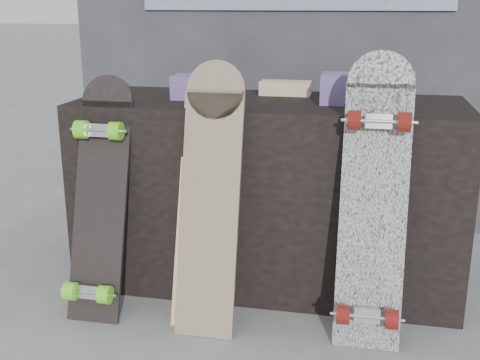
% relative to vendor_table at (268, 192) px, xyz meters
% --- Properties ---
extents(ground, '(60.00, 60.00, 0.00)m').
position_rel_vendor_table_xyz_m(ground, '(0.00, -0.50, -0.40)').
color(ground, slate).
rests_on(ground, ground).
extents(vendor_table, '(1.60, 0.60, 0.80)m').
position_rel_vendor_table_xyz_m(vendor_table, '(0.00, 0.00, 0.00)').
color(vendor_table, black).
rests_on(vendor_table, ground).
extents(booth, '(2.40, 0.22, 2.20)m').
position_rel_vendor_table_xyz_m(booth, '(0.00, 0.85, 0.70)').
color(booth, '#313035').
rests_on(booth, ground).
extents(merch_box_purple, '(0.18, 0.12, 0.10)m').
position_rel_vendor_table_xyz_m(merch_box_purple, '(-0.32, -0.02, 0.45)').
color(merch_box_purple, '#503E7F').
rests_on(merch_box_purple, vendor_table).
extents(merch_box_small, '(0.14, 0.14, 0.12)m').
position_rel_vendor_table_xyz_m(merch_box_small, '(0.28, -0.02, 0.46)').
color(merch_box_small, '#503E7F').
rests_on(merch_box_small, vendor_table).
extents(merch_box_flat, '(0.22, 0.10, 0.06)m').
position_rel_vendor_table_xyz_m(merch_box_flat, '(0.04, 0.17, 0.43)').
color(merch_box_flat, '#D1B78C').
rests_on(merch_box_flat, vendor_table).
extents(longboard_geisha, '(0.22, 0.32, 0.95)m').
position_rel_vendor_table_xyz_m(longboard_geisha, '(-0.18, -0.33, 0.10)').
color(longboard_geisha, beige).
rests_on(longboard_geisha, ground).
extents(longboard_celtic, '(0.22, 0.28, 0.99)m').
position_rel_vendor_table_xyz_m(longboard_celtic, '(-0.15, -0.40, 0.13)').
color(longboard_celtic, '#CFB68D').
rests_on(longboard_celtic, ground).
extents(longboard_cascadia, '(0.24, 0.31, 1.04)m').
position_rel_vendor_table_xyz_m(longboard_cascadia, '(0.44, -0.40, 0.13)').
color(longboard_cascadia, white).
rests_on(longboard_cascadia, ground).
extents(skateboard_dark, '(0.21, 0.36, 0.92)m').
position_rel_vendor_table_xyz_m(skateboard_dark, '(-0.60, -0.39, 0.07)').
color(skateboard_dark, black).
rests_on(skateboard_dark, ground).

